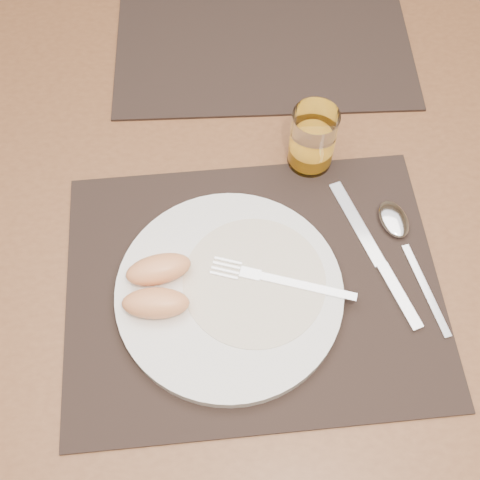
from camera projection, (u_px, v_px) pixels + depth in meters
name	position (u px, v px, depth m)	size (l,w,h in m)	color
ground	(246.00, 329.00, 1.49)	(5.00, 5.00, 0.00)	brown
table	(249.00, 176.00, 0.91)	(1.40, 0.90, 0.75)	brown
placemat_near	(253.00, 286.00, 0.73)	(0.45, 0.35, 0.00)	black
placemat_far	(262.00, 29.00, 0.94)	(0.45, 0.35, 0.00)	black
plate	(229.00, 292.00, 0.71)	(0.27, 0.27, 0.02)	white
plate_dressing	(254.00, 281.00, 0.71)	(0.17, 0.17, 0.00)	white
fork	(270.00, 278.00, 0.71)	(0.17, 0.06, 0.00)	silver
knife	(381.00, 265.00, 0.74)	(0.09, 0.21, 0.01)	silver
spoon	(398.00, 229.00, 0.76)	(0.07, 0.19, 0.01)	silver
juice_glass	(312.00, 141.00, 0.78)	(0.06, 0.06, 0.09)	white
grapefruit_wedges	(157.00, 286.00, 0.69)	(0.08, 0.09, 0.03)	#F19F62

